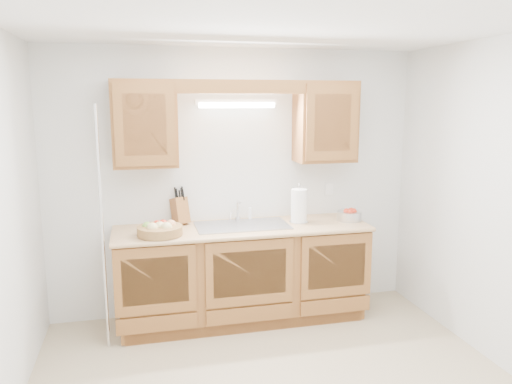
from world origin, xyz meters
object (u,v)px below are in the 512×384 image
object	(u,v)px
fruit_basket	(160,229)
knife_block	(180,210)
paper_towel	(299,206)
apple_bowl	(349,215)

from	to	relation	value
fruit_basket	knife_block	world-z (taller)	knife_block
paper_towel	apple_bowl	xyz separation A→B (m)	(0.49, -0.04, -0.10)
knife_block	paper_towel	size ratio (longest dim) A/B	0.94
knife_block	fruit_basket	bearing A→B (deg)	-139.82
knife_block	apple_bowl	size ratio (longest dim) A/B	1.17
fruit_basket	paper_towel	bearing A→B (deg)	6.74
knife_block	apple_bowl	world-z (taller)	knife_block
fruit_basket	paper_towel	world-z (taller)	paper_towel
fruit_basket	apple_bowl	bearing A→B (deg)	3.61
fruit_basket	apple_bowl	size ratio (longest dim) A/B	1.63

